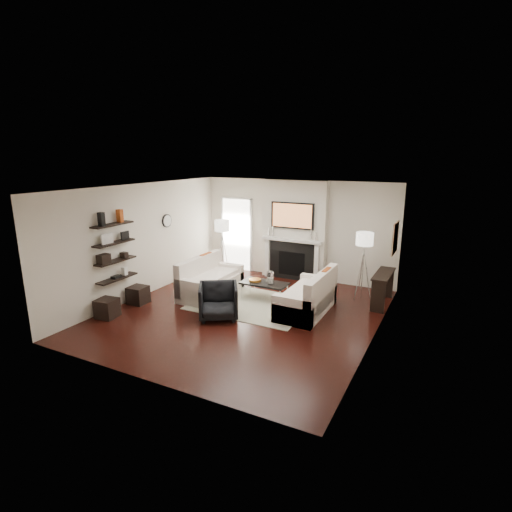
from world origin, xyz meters
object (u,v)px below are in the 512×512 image
at_px(coffee_table, 264,283).
at_px(armchair, 218,300).
at_px(loveseat_right_base, 306,303).
at_px(ottoman_near, 138,295).
at_px(lamp_right_shade, 365,239).
at_px(loveseat_left_base, 211,287).
at_px(lamp_left_shade, 222,226).

relative_size(coffee_table, armchair, 1.36).
bearing_deg(coffee_table, loveseat_right_base, -13.69).
height_order(loveseat_right_base, ottoman_near, loveseat_right_base).
distance_m(armchair, lamp_right_shade, 3.67).
bearing_deg(coffee_table, armchair, -104.69).
bearing_deg(coffee_table, loveseat_left_base, -166.70).
bearing_deg(armchair, ottoman_near, 151.29).
relative_size(lamp_left_shade, ottoman_near, 1.00).
bearing_deg(lamp_left_shade, lamp_right_shade, -0.30).
height_order(loveseat_right_base, lamp_left_shade, lamp_left_shade).
xyz_separation_m(loveseat_right_base, armchair, (-1.52, -1.15, 0.20)).
xyz_separation_m(loveseat_left_base, coffee_table, (1.30, 0.31, 0.19)).
bearing_deg(loveseat_left_base, ottoman_near, -133.81).
xyz_separation_m(loveseat_right_base, lamp_right_shade, (0.87, 1.43, 1.24)).
relative_size(loveseat_left_base, loveseat_right_base, 1.00).
bearing_deg(armchair, loveseat_right_base, 4.94).
height_order(loveseat_right_base, armchair, armchair).
relative_size(loveseat_right_base, armchair, 2.22).
bearing_deg(ottoman_near, lamp_right_shade, 30.87).
xyz_separation_m(loveseat_left_base, loveseat_right_base, (2.45, 0.03, 0.00)).
height_order(loveseat_left_base, loveseat_right_base, same).
xyz_separation_m(loveseat_right_base, lamp_left_shade, (-3.03, 1.45, 1.24)).
bearing_deg(lamp_right_shade, coffee_table, -150.46).
distance_m(coffee_table, armchair, 1.48).
relative_size(coffee_table, ottoman_near, 2.75).
distance_m(coffee_table, lamp_left_shade, 2.45).
bearing_deg(coffee_table, ottoman_near, -148.08).
bearing_deg(loveseat_left_base, loveseat_right_base, 0.63).
distance_m(armchair, lamp_left_shade, 3.18).
bearing_deg(lamp_left_shade, coffee_table, -31.92).
height_order(coffee_table, ottoman_near, coffee_table).
bearing_deg(armchair, lamp_right_shade, 14.97).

